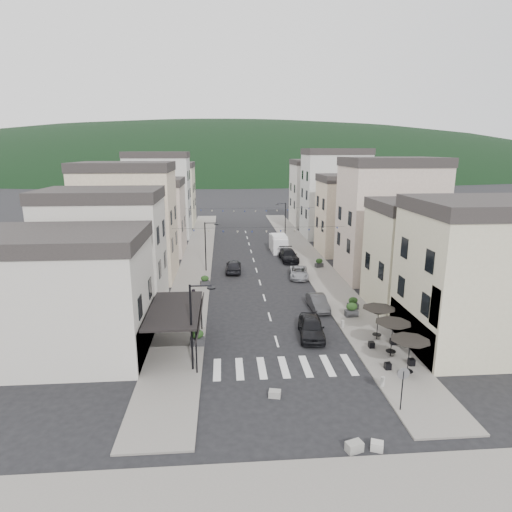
{
  "coord_description": "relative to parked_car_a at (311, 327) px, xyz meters",
  "views": [
    {
      "loc": [
        -3.89,
        -23.98,
        14.27
      ],
      "look_at": [
        -0.58,
        19.15,
        3.5
      ],
      "focal_mm": 30.0,
      "sensor_mm": 36.0,
      "label": 1
    }
  ],
  "objects": [
    {
      "name": "ground",
      "position": [
        -2.8,
        -6.67,
        -0.8
      ],
      "size": [
        700.0,
        700.0,
        0.0
      ],
      "primitive_type": "plane",
      "color": "black",
      "rests_on": "ground"
    },
    {
      "name": "sidewalk_left",
      "position": [
        -10.3,
        25.33,
        -0.74
      ],
      "size": [
        4.0,
        76.0,
        0.12
      ],
      "primitive_type": "cube",
      "color": "slate",
      "rests_on": "ground"
    },
    {
      "name": "sidewalk_right",
      "position": [
        4.7,
        25.33,
        -0.74
      ],
      "size": [
        4.0,
        76.0,
        0.12
      ],
      "primitive_type": "cube",
      "color": "slate",
      "rests_on": "ground"
    },
    {
      "name": "hill_backdrop",
      "position": [
        -2.8,
        293.33,
        -0.8
      ],
      "size": [
        640.0,
        360.0,
        70.0
      ],
      "primitive_type": "ellipsoid",
      "color": "black",
      "rests_on": "ground"
    },
    {
      "name": "boutique_building",
      "position": [
        -18.3,
        -1.67,
        3.2
      ],
      "size": [
        12.0,
        8.0,
        8.0
      ],
      "primitive_type": "cube",
      "color": "#BDB6AD",
      "rests_on": "ground"
    },
    {
      "name": "bistro_building",
      "position": [
        11.7,
        -2.67,
        4.2
      ],
      "size": [
        10.0,
        8.0,
        10.0
      ],
      "primitive_type": "cube",
      "color": "#BBB494",
      "rests_on": "ground"
    },
    {
      "name": "boutique_awning",
      "position": [
        -10.05,
        -1.67,
        2.31
      ],
      "size": [
        3.77,
        7.5,
        3.28
      ],
      "color": "black",
      "rests_on": "ground"
    },
    {
      "name": "buildings_row_left",
      "position": [
        -17.3,
        31.08,
        5.32
      ],
      "size": [
        10.2,
        54.16,
        14.0
      ],
      "color": "#BDB6AD",
      "rests_on": "ground"
    },
    {
      "name": "buildings_row_right",
      "position": [
        11.7,
        29.93,
        5.52
      ],
      "size": [
        10.2,
        54.16,
        14.5
      ],
      "color": "#BBB494",
      "rests_on": "ground"
    },
    {
      "name": "cafe_terrace",
      "position": [
        4.9,
        -3.87,
        1.55
      ],
      "size": [
        2.5,
        8.1,
        2.53
      ],
      "color": "black",
      "rests_on": "ground"
    },
    {
      "name": "streetlamp_left_near",
      "position": [
        -8.62,
        -4.67,
        2.9
      ],
      "size": [
        1.7,
        0.56,
        6.0
      ],
      "color": "black",
      "rests_on": "ground"
    },
    {
      "name": "streetlamp_left_far",
      "position": [
        -8.62,
        19.33,
        2.9
      ],
      "size": [
        1.7,
        0.56,
        6.0
      ],
      "color": "black",
      "rests_on": "ground"
    },
    {
      "name": "streetlamp_right_far",
      "position": [
        3.02,
        37.33,
        2.9
      ],
      "size": [
        1.7,
        0.56,
        6.0
      ],
      "color": "black",
      "rests_on": "ground"
    },
    {
      "name": "traffic_sign",
      "position": [
        3.0,
        -10.17,
        1.12
      ],
      "size": [
        0.7,
        0.07,
        2.7
      ],
      "color": "black",
      "rests_on": "ground"
    },
    {
      "name": "bollards",
      "position": [
        -2.8,
        -1.17,
        -0.38
      ],
      "size": [
        11.66,
        10.26,
        0.6
      ],
      "color": "gray",
      "rests_on": "ground"
    },
    {
      "name": "bunting_near",
      "position": [
        -2.8,
        15.33,
        4.85
      ],
      "size": [
        19.0,
        0.28,
        0.62
      ],
      "color": "black",
      "rests_on": "ground"
    },
    {
      "name": "bunting_far",
      "position": [
        -2.8,
        31.33,
        4.85
      ],
      "size": [
        19.0,
        0.28,
        0.62
      ],
      "color": "black",
      "rests_on": "ground"
    },
    {
      "name": "parked_car_a",
      "position": [
        0.0,
        0.0,
        0.0
      ],
      "size": [
        2.38,
        4.88,
        1.6
      ],
      "primitive_type": "imported",
      "rotation": [
        0.0,
        0.0,
        -0.11
      ],
      "color": "black",
      "rests_on": "ground"
    },
    {
      "name": "parked_car_b",
      "position": [
        1.8,
        5.79,
        -0.13
      ],
      "size": [
        1.6,
        4.11,
        1.34
      ],
      "primitive_type": "imported",
      "rotation": [
        0.0,
        0.0,
        0.05
      ],
      "color": "#2E2E31",
      "rests_on": "ground"
    },
    {
      "name": "parked_car_c",
      "position": [
        1.8,
        15.85,
        -0.18
      ],
      "size": [
        2.56,
        4.66,
        1.24
      ],
      "primitive_type": "imported",
      "rotation": [
        0.0,
        0.0,
        -0.12
      ],
      "color": "gray",
      "rests_on": "ground"
    },
    {
      "name": "parked_car_d",
      "position": [
        1.8,
        23.57,
        -0.05
      ],
      "size": [
        2.3,
        5.26,
        1.5
      ],
      "primitive_type": "imported",
      "rotation": [
        0.0,
        0.0,
        0.04
      ],
      "color": "black",
      "rests_on": "ground"
    },
    {
      "name": "parked_car_e",
      "position": [
        -5.6,
        18.73,
        -0.04
      ],
      "size": [
        1.97,
        4.52,
        1.52
      ],
      "primitive_type": "imported",
      "rotation": [
        0.0,
        0.0,
        3.1
      ],
      "color": "black",
      "rests_on": "ground"
    },
    {
      "name": "delivery_van",
      "position": [
        1.14,
        29.14,
        0.42
      ],
      "size": [
        2.12,
        5.24,
        2.5
      ],
      "rotation": [
        0.0,
        0.0,
        0.01
      ],
      "color": "silver",
      "rests_on": "ground"
    },
    {
      "name": "pedestrian_a",
      "position": [
        -10.78,
        4.87,
        0.29
      ],
      "size": [
        0.73,
        0.5,
        1.94
      ],
      "primitive_type": "imported",
      "rotation": [
        0.0,
        0.0,
        0.05
      ],
      "color": "black",
      "rests_on": "sidewalk_left"
    },
    {
      "name": "pedestrian_b",
      "position": [
        -9.53,
        6.81,
        0.2
      ],
      "size": [
        1.06,
        0.96,
        1.77
      ],
      "primitive_type": "imported",
      "rotation": [
        0.0,
        0.0,
        -0.41
      ],
      "color": "black",
      "rests_on": "sidewalk_left"
    },
    {
      "name": "concrete_block_a",
      "position": [
        -0.55,
        -13.17,
        -0.55
      ],
      "size": [
        0.92,
        0.73,
        0.5
      ],
      "primitive_type": "cube",
      "rotation": [
        0.0,
        0.0,
        0.32
      ],
      "color": "gray",
      "rests_on": "ground"
    },
    {
      "name": "concrete_block_b",
      "position": [
        0.58,
        -13.17,
        -0.58
      ],
      "size": [
        0.73,
        0.64,
        0.45
      ],
      "primitive_type": "cube",
      "rotation": [
        0.0,
        0.0,
        -0.39
      ],
      "color": "#A4A09B",
      "rests_on": "ground"
    },
    {
      "name": "concrete_block_c",
      "position": [
        -3.84,
        -8.17,
        -0.6
      ],
      "size": [
        0.8,
        0.65,
        0.4
      ],
      "primitive_type": "cube",
      "rotation": [
        0.0,
        0.0,
        -0.23
      ],
      "color": "gray",
      "rests_on": "ground"
    },
    {
      "name": "planter_la",
      "position": [
        -8.8,
        -1.06,
        -0.08
      ],
      "size": [
        1.1,
        0.62,
        1.23
      ],
      "rotation": [
        0.0,
        0.0,
        0.01
      ],
      "color": "#2C2C2E",
      "rests_on": "sidewalk_left"
    },
    {
      "name": "planter_lb",
      "position": [
        -8.8,
        13.44,
        -0.15
      ],
      "size": [
        1.07,
        0.75,
        1.09
      ],
      "rotation": [
        0.0,
        0.0,
        0.23
      ],
      "color": "#2D2C2F",
      "rests_on": "sidewalk_left"
    },
    {
      "name": "planter_ra",
      "position": [
        4.31,
        3.62,
        -0.08
      ],
      "size": [
        1.16,
        0.71,
        1.25
      ],
      "rotation": [
        0.0,
        0.0,
        0.09
      ],
      "color": "#2E2E30",
      "rests_on": "sidewalk_right"
    },
    {
      "name": "planter_rb",
      "position": [
        4.99,
        5.44,
        -0.15
      ],
      "size": [
        0.99,
        0.56,
        1.1
      ],
      "rotation": [
        0.0,
        0.0,
        -0.02
      ],
      "color": "#2C2C2F",
      "rests_on": "sidewalk_right"
    },
    {
      "name": "planter_rc",
      "position": [
        5.03,
        19.73,
        -0.15
      ],
      "size": [
        1.11,
        0.87,
        1.1
      ],
      "rotation": [
        0.0,
        0.0,
        0.38
      ],
      "color": "#2B2B2D",
      "rests_on": "sidewalk_right"
    }
  ]
}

